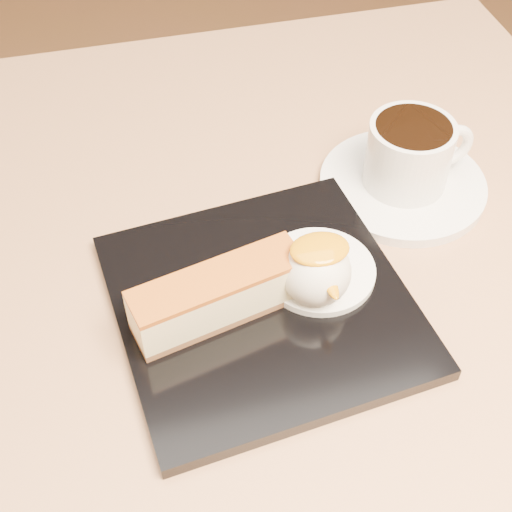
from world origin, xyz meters
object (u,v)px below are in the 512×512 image
object	(u,v)px
cheesecake	(218,295)
coffee_cup	(411,153)
ice_cream_scoop	(316,272)
dessert_plate	(262,304)
saucer	(402,185)
table	(239,401)

from	to	relation	value
cheesecake	coffee_cup	distance (m)	0.22
cheesecake	ice_cream_scoop	distance (m)	0.08
dessert_plate	cheesecake	world-z (taller)	cheesecake
coffee_cup	ice_cream_scoop	bearing A→B (deg)	-140.90
cheesecake	ice_cream_scoop	size ratio (longest dim) A/B	2.55
saucer	coffee_cup	size ratio (longest dim) A/B	1.50
table	coffee_cup	world-z (taller)	coffee_cup
cheesecake	saucer	size ratio (longest dim) A/B	0.91
saucer	coffee_cup	bearing A→B (deg)	3.00
ice_cream_scoop	saucer	xyz separation A→B (m)	(0.12, 0.11, -0.03)
table	ice_cream_scoop	bearing A→B (deg)	-18.82
table	ice_cream_scoop	xyz separation A→B (m)	(0.06, -0.02, 0.19)
table	dessert_plate	bearing A→B (deg)	-39.36
cheesecake	table	bearing A→B (deg)	36.25
dessert_plate	saucer	size ratio (longest dim) A/B	1.47
saucer	table	bearing A→B (deg)	-153.27
table	dessert_plate	xyz separation A→B (m)	(0.02, -0.01, 0.16)
table	cheesecake	xyz separation A→B (m)	(-0.02, -0.02, 0.19)
dessert_plate	saucer	bearing A→B (deg)	33.19
ice_cream_scoop	cheesecake	bearing A→B (deg)	180.00
ice_cream_scoop	coffee_cup	xyz separation A→B (m)	(0.12, 0.11, 0.00)
ice_cream_scoop	dessert_plate	bearing A→B (deg)	172.87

